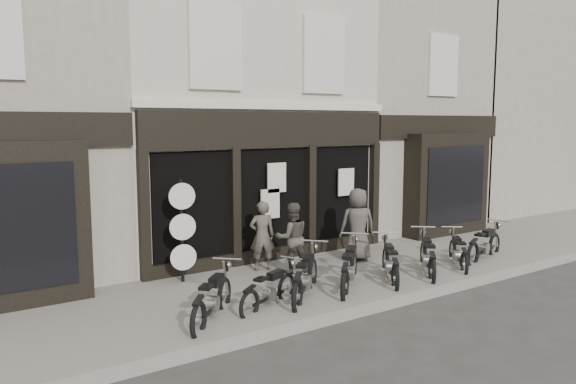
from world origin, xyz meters
TOP-DOWN VIEW (x-y plane):
  - ground_plane at (0.00, 0.00)m, footprint 90.00×90.00m
  - pavement at (0.00, 0.90)m, footprint 30.00×4.20m
  - kerb at (0.00, -1.25)m, footprint 30.00×0.25m
  - central_building at (0.00, 5.95)m, footprint 7.30×6.22m
  - neighbour_right at (6.35, 5.90)m, footprint 5.60×6.73m
  - filler_right at (14.50, 6.00)m, footprint 11.00×6.00m
  - motorcycle_0 at (-3.32, -0.11)m, footprint 1.68×1.66m
  - motorcycle_1 at (-2.08, -0.08)m, footprint 1.77×0.99m
  - motorcycle_2 at (-1.16, -0.01)m, footprint 1.83×1.71m
  - motorcycle_3 at (0.03, -0.01)m, footprint 1.87×1.75m
  - motorcycle_4 at (1.18, -0.07)m, footprint 1.48×1.83m
  - motorcycle_5 at (2.31, -0.18)m, footprint 1.63×1.80m
  - motorcycle_6 at (3.44, -0.16)m, footprint 1.43×1.64m
  - motorcycle_7 at (4.55, -0.11)m, footprint 2.09×0.86m
  - man_left at (-0.83, 2.18)m, footprint 0.71×0.59m
  - man_centre at (-0.35, 1.63)m, footprint 0.96×0.85m
  - man_right at (1.69, 1.61)m, footprint 1.07×0.91m
  - advert_sign_post at (-2.80, 2.34)m, footprint 0.58×0.38m

SIDE VIEW (x-z plane):
  - ground_plane at x=0.00m, z-range 0.00..0.00m
  - pavement at x=0.00m, z-range 0.00..0.12m
  - kerb at x=0.00m, z-range 0.00..0.13m
  - motorcycle_1 at x=-2.08m, z-range -0.09..0.81m
  - motorcycle_6 at x=3.44m, z-range -0.10..0.84m
  - motorcycle_0 at x=-3.32m, z-range -0.10..0.91m
  - motorcycle_4 at x=1.18m, z-range -0.10..0.92m
  - motorcycle_7 at x=4.55m, z-range -0.10..0.92m
  - motorcycle_5 at x=2.31m, z-range -0.11..0.94m
  - motorcycle_2 at x=-1.16m, z-range -0.11..0.97m
  - motorcycle_3 at x=0.03m, z-range -0.11..0.99m
  - man_centre at x=-0.35m, z-range 0.12..1.78m
  - man_left at x=-0.83m, z-range 0.12..1.80m
  - man_right at x=1.69m, z-range 0.12..1.98m
  - advert_sign_post at x=-2.80m, z-range -0.03..2.38m
  - neighbour_right at x=6.35m, z-range -0.13..8.21m
  - central_building at x=0.00m, z-range -0.09..8.25m
  - filler_right at x=14.50m, z-range 0.00..8.20m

